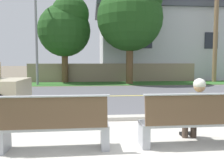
{
  "coord_description": "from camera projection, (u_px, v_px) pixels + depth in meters",
  "views": [
    {
      "loc": [
        -0.6,
        -3.47,
        1.56
      ],
      "look_at": [
        0.06,
        3.46,
        1.0
      ],
      "focal_mm": 35.98,
      "sensor_mm": 36.0,
      "label": 1
    }
  ],
  "objects": [
    {
      "name": "shade_tree_left",
      "position": [
        132.0,
        13.0,
        15.31
      ],
      "size": [
        4.53,
        4.53,
        7.47
      ],
      "color": "brown",
      "rests_on": "ground_plane"
    },
    {
      "name": "far_verge_grass",
      "position": [
        99.0,
        84.0,
        15.79
      ],
      "size": [
        48.0,
        2.8,
        0.02
      ],
      "primitive_type": "cube",
      "color": "#2D6026",
      "rests_on": "ground_plane"
    },
    {
      "name": "curb_edge",
      "position": [
        114.0,
        118.0,
        5.96
      ],
      "size": [
        44.0,
        0.3,
        0.11
      ],
      "primitive_type": "cube",
      "color": "#ADA89E",
      "rests_on": "ground_plane"
    },
    {
      "name": "streetlamp",
      "position": [
        37.0,
        27.0,
        14.91
      ],
      "size": [
        0.24,
        2.1,
        6.66
      ],
      "color": "gray",
      "rests_on": "ground_plane"
    },
    {
      "name": "ground_plane",
      "position": [
        103.0,
        92.0,
        11.57
      ],
      "size": [
        140.0,
        140.0,
        0.0
      ],
      "primitive_type": "plane",
      "color": "#665B4C"
    },
    {
      "name": "shade_tree_far_left",
      "position": [
        66.0,
        27.0,
        16.33
      ],
      "size": [
        3.82,
        3.82,
        6.3
      ],
      "color": "brown",
      "rests_on": "ground_plane"
    },
    {
      "name": "street_asphalt",
      "position": [
        104.0,
        96.0,
        10.08
      ],
      "size": [
        52.0,
        8.0,
        0.01
      ],
      "primitive_type": "cube",
      "color": "#515156",
      "rests_on": "ground_plane"
    },
    {
      "name": "road_centre_line",
      "position": [
        104.0,
        96.0,
        10.08
      ],
      "size": [
        48.0,
        0.14,
        0.01
      ],
      "primitive_type": "cube",
      "color": "#E0CC4C",
      "rests_on": "ground_plane"
    },
    {
      "name": "garden_wall",
      "position": [
        113.0,
        73.0,
        17.5
      ],
      "size": [
        13.0,
        0.36,
        1.4
      ],
      "primitive_type": "cube",
      "color": "gray",
      "rests_on": "ground_plane"
    },
    {
      "name": "seated_person_olive",
      "position": [
        196.0,
        108.0,
        4.26
      ],
      "size": [
        0.52,
        0.68,
        1.25
      ],
      "color": "#47382D",
      "rests_on": "ground_plane"
    },
    {
      "name": "bench_left",
      "position": [
        54.0,
        126.0,
        3.86
      ],
      "size": [
        1.9,
        0.48,
        1.01
      ],
      "color": "#9EA0A8",
      "rests_on": "ground_plane"
    },
    {
      "name": "house_across_street",
      "position": [
        165.0,
        43.0,
        20.96
      ],
      "size": [
        12.98,
        6.91,
        6.49
      ],
      "color": "#B7BCC1",
      "rests_on": "ground_plane"
    },
    {
      "name": "sidewalk_pavement",
      "position": [
        125.0,
        148.0,
        4.02
      ],
      "size": [
        44.0,
        3.6,
        0.01
      ],
      "primitive_type": "cube",
      "color": "#B7B2A8",
      "rests_on": "ground_plane"
    },
    {
      "name": "bench_right",
      "position": [
        192.0,
        122.0,
        4.09
      ],
      "size": [
        1.9,
        0.48,
        1.01
      ],
      "color": "#9EA0A8",
      "rests_on": "ground_plane"
    }
  ]
}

